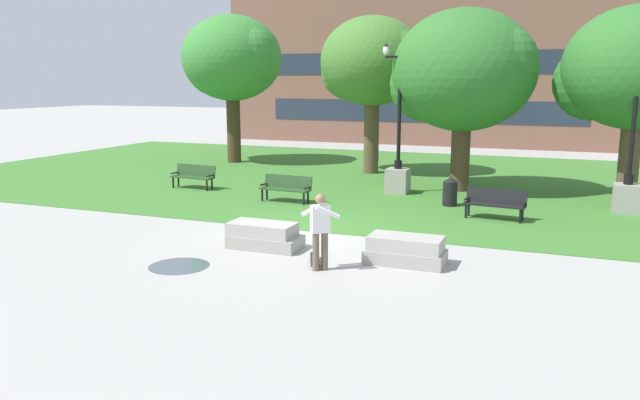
{
  "coord_description": "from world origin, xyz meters",
  "views": [
    {
      "loc": [
        6.51,
        -15.51,
        4.11
      ],
      "look_at": [
        0.93,
        -1.4,
        1.2
      ],
      "focal_mm": 35.0,
      "sensor_mm": 36.0,
      "label": 1
    }
  ],
  "objects": [
    {
      "name": "puddle",
      "position": [
        -1.41,
        -4.12,
        0.0
      ],
      "size": [
        1.37,
        1.37,
        0.01
      ],
      "primitive_type": "cylinder",
      "color": "#47515B",
      "rests_on": "ground"
    },
    {
      "name": "park_bench_far_left",
      "position": [
        4.66,
        3.45,
        0.54
      ],
      "size": [
        1.85,
        0.73,
        0.9
      ],
      "color": "black",
      "rests_on": "grass_lawn"
    },
    {
      "name": "park_bench_near_right",
      "position": [
        -2.29,
        3.61,
        0.54
      ],
      "size": [
        1.83,
        0.64,
        0.9
      ],
      "color": "#284723",
      "rests_on": "grass_lawn"
    },
    {
      "name": "trash_bin",
      "position": [
        3.05,
        4.99,
        0.5
      ],
      "size": [
        0.49,
        0.49,
        0.96
      ],
      "color": "black",
      "rests_on": "grass_lawn"
    },
    {
      "name": "concrete_block_left",
      "position": [
        3.28,
        -2.04,
        0.31
      ],
      "size": [
        1.8,
        0.9,
        0.64
      ],
      "color": "#9E9991",
      "rests_on": "ground"
    },
    {
      "name": "tree_near_right",
      "position": [
        -1.65,
        11.27,
        4.87
      ],
      "size": [
        4.79,
        4.57,
        6.88
      ],
      "color": "brown",
      "rests_on": "grass_lawn"
    },
    {
      "name": "person_skateboarder",
      "position": [
        1.66,
        -3.22,
        0.98
      ],
      "size": [
        0.91,
        0.59,
        1.71
      ],
      "color": "brown",
      "rests_on": "ground"
    },
    {
      "name": "tree_far_right",
      "position": [
        2.79,
        8.13,
        4.41
      ],
      "size": [
        5.51,
        5.25,
        6.7
      ],
      "color": "#4C3823",
      "rests_on": "grass_lawn"
    },
    {
      "name": "lamp_post_right",
      "position": [
        8.42,
        5.92,
        1.0
      ],
      "size": [
        1.32,
        0.8,
        4.77
      ],
      "color": "gray",
      "rests_on": "grass_lawn"
    },
    {
      "name": "tree_far_left",
      "position": [
        -9.27,
        12.36,
        5.13
      ],
      "size": [
        5.2,
        4.96,
        7.31
      ],
      "color": "#42301E",
      "rests_on": "grass_lawn"
    },
    {
      "name": "grass_lawn",
      "position": [
        0.0,
        10.0,
        0.01
      ],
      "size": [
        40.0,
        20.0,
        0.02
      ],
      "primitive_type": "cube",
      "color": "#3D752D",
      "rests_on": "ground"
    },
    {
      "name": "park_bench_near_left",
      "position": [
        -6.75,
        4.79,
        0.54
      ],
      "size": [
        1.84,
        0.67,
        0.9
      ],
      "color": "#284723",
      "rests_on": "grass_lawn"
    },
    {
      "name": "building_facade_distant",
      "position": [
        -2.32,
        24.5,
        5.02
      ],
      "size": [
        26.91,
        1.03,
        10.06
      ],
      "color": "brown",
      "rests_on": "ground"
    },
    {
      "name": "tree_near_left",
      "position": [
        8.5,
        8.04,
        4.46
      ],
      "size": [
        5.08,
        4.84,
        6.57
      ],
      "color": "brown",
      "rests_on": "grass_lawn"
    },
    {
      "name": "ground_plane",
      "position": [
        0.0,
        0.0,
        0.0
      ],
      "size": [
        140.0,
        140.0,
        0.0
      ],
      "primitive_type": "plane",
      "color": "#A3A09B"
    },
    {
      "name": "lamp_post_center",
      "position": [
        0.81,
        6.75,
        1.11
      ],
      "size": [
        1.32,
        0.8,
        5.43
      ],
      "color": "gray",
      "rests_on": "grass_lawn"
    },
    {
      "name": "concrete_block_center",
      "position": [
        -0.33,
        -2.02,
        0.31
      ],
      "size": [
        1.81,
        0.9,
        0.64
      ],
      "color": "#9E9991",
      "rests_on": "ground"
    },
    {
      "name": "skateboard",
      "position": [
        1.37,
        -2.81,
        0.09
      ],
      "size": [
        0.59,
        1.02,
        0.14
      ],
      "color": "black",
      "rests_on": "ground"
    }
  ]
}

